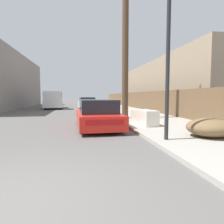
# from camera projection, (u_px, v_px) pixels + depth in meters

# --- Properties ---
(sidewalk_curb) EXTENTS (4.20, 63.00, 0.12)m
(sidewalk_curb) POSITION_uv_depth(u_px,v_px,m) (112.00, 106.00, 26.52)
(sidewalk_curb) COLOR #9E998E
(sidewalk_curb) RESTS_ON ground
(discarded_fridge) EXTENTS (0.89, 1.73, 0.72)m
(discarded_fridge) POSITION_uv_depth(u_px,v_px,m) (144.00, 117.00, 9.28)
(discarded_fridge) COLOR silver
(discarded_fridge) RESTS_ON sidewalk_curb
(parked_sports_car_red) EXTENTS (1.94, 4.75, 1.29)m
(parked_sports_car_red) POSITION_uv_depth(u_px,v_px,m) (97.00, 115.00, 9.21)
(parked_sports_car_red) COLOR red
(parked_sports_car_red) RESTS_ON ground
(car_parked_mid) EXTENTS (2.02, 4.66, 1.30)m
(car_parked_mid) POSITION_uv_depth(u_px,v_px,m) (87.00, 103.00, 22.17)
(car_parked_mid) COLOR silver
(car_parked_mid) RESTS_ON ground
(car_parked_far) EXTENTS (1.81, 4.49, 1.26)m
(car_parked_far) POSITION_uv_depth(u_px,v_px,m) (86.00, 101.00, 32.42)
(car_parked_far) COLOR #5B1E19
(car_parked_far) RESTS_ON ground
(pickup_truck) EXTENTS (2.33, 5.49, 1.94)m
(pickup_truck) POSITION_uv_depth(u_px,v_px,m) (54.00, 100.00, 22.50)
(pickup_truck) COLOR silver
(pickup_truck) RESTS_ON ground
(utility_pole) EXTENTS (1.80, 0.38, 9.27)m
(utility_pole) POSITION_uv_depth(u_px,v_px,m) (125.00, 38.00, 11.72)
(utility_pole) COLOR #4C3826
(utility_pole) RESTS_ON sidewalk_curb
(street_lamp) EXTENTS (0.26, 0.26, 4.70)m
(street_lamp) POSITION_uv_depth(u_px,v_px,m) (168.00, 49.00, 5.91)
(street_lamp) COLOR #232326
(street_lamp) RESTS_ON sidewalk_curb
(brush_pile) EXTENTS (1.50, 1.44, 0.61)m
(brush_pile) POSITION_uv_depth(u_px,v_px,m) (210.00, 127.00, 6.55)
(brush_pile) COLOR brown
(brush_pile) RESTS_ON sidewalk_curb
(wooden_fence) EXTENTS (0.08, 38.26, 1.73)m
(wooden_fence) POSITION_uv_depth(u_px,v_px,m) (133.00, 100.00, 23.43)
(wooden_fence) COLOR brown
(wooden_fence) RESTS_ON sidewalk_curb
(building_right_house) EXTENTS (6.00, 21.21, 5.23)m
(building_right_house) POSITION_uv_depth(u_px,v_px,m) (174.00, 86.00, 22.79)
(building_right_house) COLOR gray
(building_right_house) RESTS_ON ground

